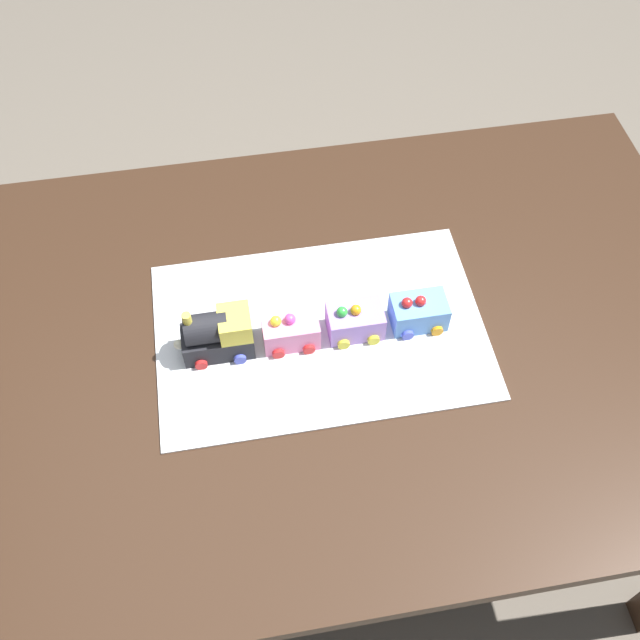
{
  "coord_description": "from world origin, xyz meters",
  "views": [
    {
      "loc": [
        -0.21,
        -0.75,
        1.87
      ],
      "look_at": [
        -0.08,
        0.01,
        0.77
      ],
      "focal_mm": 41.68,
      "sensor_mm": 36.0,
      "label": 1
    }
  ],
  "objects_px": {
    "cake_car_gondola_lavender": "(355,320)",
    "cake_car_hopper_sky_blue": "(418,311)",
    "dining_table": "(359,361)",
    "cake_car_tanker_bubblegum": "(290,329)",
    "cake_locomotive": "(217,334)"
  },
  "relations": [
    {
      "from": "dining_table",
      "to": "cake_locomotive",
      "type": "xyz_separation_m",
      "value": [
        -0.26,
        0.0,
        0.16
      ]
    },
    {
      "from": "cake_locomotive",
      "to": "cake_car_gondola_lavender",
      "type": "distance_m",
      "value": 0.25
    },
    {
      "from": "cake_car_tanker_bubblegum",
      "to": "cake_car_gondola_lavender",
      "type": "relative_size",
      "value": 1.0
    },
    {
      "from": "dining_table",
      "to": "cake_locomotive",
      "type": "relative_size",
      "value": 10.0
    },
    {
      "from": "cake_locomotive",
      "to": "cake_car_hopper_sky_blue",
      "type": "xyz_separation_m",
      "value": [
        0.36,
        0.0,
        -0.02
      ]
    },
    {
      "from": "cake_car_gondola_lavender",
      "to": "cake_car_hopper_sky_blue",
      "type": "relative_size",
      "value": 1.0
    },
    {
      "from": "cake_car_hopper_sky_blue",
      "to": "cake_locomotive",
      "type": "bearing_deg",
      "value": -180.0
    },
    {
      "from": "dining_table",
      "to": "cake_car_tanker_bubblegum",
      "type": "relative_size",
      "value": 14.0
    },
    {
      "from": "dining_table",
      "to": "cake_locomotive",
      "type": "bearing_deg",
      "value": 179.72
    },
    {
      "from": "cake_car_tanker_bubblegum",
      "to": "cake_car_hopper_sky_blue",
      "type": "bearing_deg",
      "value": 0.0
    },
    {
      "from": "cake_car_tanker_bubblegum",
      "to": "cake_car_gondola_lavender",
      "type": "xyz_separation_m",
      "value": [
        0.12,
        0.0,
        0.0
      ]
    },
    {
      "from": "cake_locomotive",
      "to": "cake_car_hopper_sky_blue",
      "type": "relative_size",
      "value": 1.4
    },
    {
      "from": "dining_table",
      "to": "cake_car_gondola_lavender",
      "type": "distance_m",
      "value": 0.14
    },
    {
      "from": "cake_car_tanker_bubblegum",
      "to": "dining_table",
      "type": "bearing_deg",
      "value": -0.56
    },
    {
      "from": "cake_car_gondola_lavender",
      "to": "cake_car_hopper_sky_blue",
      "type": "distance_m",
      "value": 0.12
    }
  ]
}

